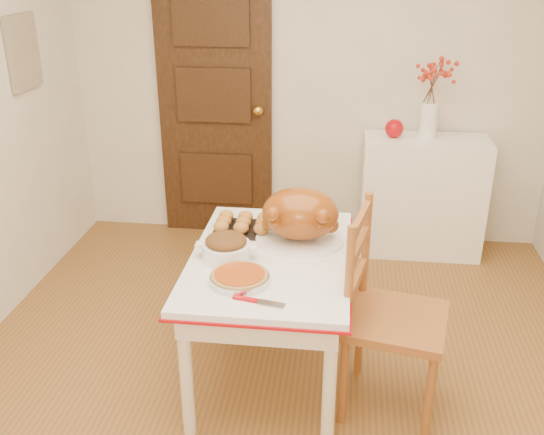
# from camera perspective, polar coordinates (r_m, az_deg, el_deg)

# --- Properties ---
(floor) EXTENTS (3.50, 4.00, 0.00)m
(floor) POSITION_cam_1_polar(r_m,az_deg,el_deg) (3.23, 0.56, -16.40)
(floor) COLOR brown
(floor) RESTS_ON ground
(wall_back) EXTENTS (3.50, 0.00, 2.50)m
(wall_back) POSITION_cam_1_polar(r_m,az_deg,el_deg) (4.54, 3.54, 13.13)
(wall_back) COLOR silver
(wall_back) RESTS_ON ground
(door_back) EXTENTS (0.85, 0.06, 2.06)m
(door_back) POSITION_cam_1_polar(r_m,az_deg,el_deg) (4.65, -5.34, 10.56)
(door_back) COLOR #3D2312
(door_back) RESTS_ON ground
(photo_board) EXTENTS (0.03, 0.35, 0.45)m
(photo_board) POSITION_cam_1_polar(r_m,az_deg,el_deg) (4.21, -22.20, 14.11)
(photo_board) COLOR tan
(photo_board) RESTS_ON ground
(sideboard) EXTENTS (0.87, 0.39, 0.87)m
(sideboard) POSITION_cam_1_polar(r_m,az_deg,el_deg) (4.58, 13.79, 1.94)
(sideboard) COLOR white
(sideboard) RESTS_ON floor
(kitchen_table) EXTENTS (0.80, 1.17, 0.70)m
(kitchen_table) POSITION_cam_1_polar(r_m,az_deg,el_deg) (3.19, -0.11, -9.08)
(kitchen_table) COLOR white
(kitchen_table) RESTS_ON floor
(chair_oak) EXTENTS (0.54, 0.54, 1.03)m
(chair_oak) POSITION_cam_1_polar(r_m,az_deg,el_deg) (2.94, 11.53, -8.96)
(chair_oak) COLOR brown
(chair_oak) RESTS_ON floor
(berry_vase) EXTENTS (0.27, 0.27, 0.53)m
(berry_vase) POSITION_cam_1_polar(r_m,az_deg,el_deg) (4.38, 14.57, 10.48)
(berry_vase) COLOR white
(berry_vase) RESTS_ON sideboard
(apple) EXTENTS (0.13, 0.13, 0.13)m
(apple) POSITION_cam_1_polar(r_m,az_deg,el_deg) (4.40, 11.33, 8.15)
(apple) COLOR #AE070D
(apple) RESTS_ON sideboard
(turkey_platter) EXTENTS (0.54, 0.48, 0.29)m
(turkey_platter) POSITION_cam_1_polar(r_m,az_deg,el_deg) (3.09, 2.64, 0.07)
(turkey_platter) COLOR brown
(turkey_platter) RESTS_ON kitchen_table
(pumpkin_pie) EXTENTS (0.31, 0.31, 0.06)m
(pumpkin_pie) POSITION_cam_1_polar(r_m,az_deg,el_deg) (2.78, -3.04, -5.50)
(pumpkin_pie) COLOR #9F3C0F
(pumpkin_pie) RESTS_ON kitchen_table
(stuffing_dish) EXTENTS (0.35, 0.30, 0.12)m
(stuffing_dish) POSITION_cam_1_polar(r_m,az_deg,el_deg) (2.98, -4.30, -2.71)
(stuffing_dish) COLOR #4E2E13
(stuffing_dish) RESTS_ON kitchen_table
(rolls_tray) EXTENTS (0.31, 0.24, 0.08)m
(rolls_tray) POSITION_cam_1_polar(r_m,az_deg,el_deg) (3.26, -2.69, -0.58)
(rolls_tray) COLOR #AA5C1B
(rolls_tray) RESTS_ON kitchen_table
(pie_server) EXTENTS (0.24, 0.11, 0.01)m
(pie_server) POSITION_cam_1_polar(r_m,az_deg,el_deg) (2.63, -1.26, -7.82)
(pie_server) COLOR silver
(pie_server) RESTS_ON kitchen_table
(carving_knife) EXTENTS (0.24, 0.21, 0.01)m
(carving_knife) POSITION_cam_1_polar(r_m,az_deg,el_deg) (2.85, -2.93, -5.14)
(carving_knife) COLOR silver
(carving_knife) RESTS_ON kitchen_table
(drinking_glass) EXTENTS (0.07, 0.07, 0.11)m
(drinking_glass) POSITION_cam_1_polar(r_m,az_deg,el_deg) (3.44, 1.28, 1.03)
(drinking_glass) COLOR white
(drinking_glass) RESTS_ON kitchen_table
(shaker_pair) EXTENTS (0.09, 0.04, 0.09)m
(shaker_pair) POSITION_cam_1_polar(r_m,az_deg,el_deg) (3.35, 5.02, 0.07)
(shaker_pair) COLOR white
(shaker_pair) RESTS_ON kitchen_table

